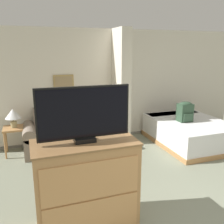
# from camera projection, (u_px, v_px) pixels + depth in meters

# --- Properties ---
(wall_back) EXTENTS (6.95, 0.16, 2.60)m
(wall_back) POSITION_uv_depth(u_px,v_px,m) (112.00, 85.00, 6.06)
(wall_back) COLOR silver
(wall_back) RESTS_ON ground_plane
(wall_partition_pillar) EXTENTS (0.24, 0.64, 2.60)m
(wall_partition_pillar) POSITION_uv_depth(u_px,v_px,m) (121.00, 87.00, 5.74)
(wall_partition_pillar) COLOR silver
(wall_partition_pillar) RESTS_ON ground_plane
(couch) EXTENTS (1.91, 0.84, 0.90)m
(couch) POSITION_uv_depth(u_px,v_px,m) (69.00, 134.00, 5.47)
(couch) COLOR gray
(couch) RESTS_ON ground_plane
(coffee_table) EXTENTS (0.62, 0.44, 0.39)m
(coffee_table) POSITION_uv_depth(u_px,v_px,m) (78.00, 152.00, 4.51)
(coffee_table) COLOR #B27F4C
(coffee_table) RESTS_ON ground_plane
(side_table) EXTENTS (0.45, 0.45, 0.58)m
(side_table) POSITION_uv_depth(u_px,v_px,m) (15.00, 132.00, 5.14)
(side_table) COLOR #B27F4C
(side_table) RESTS_ON ground_plane
(table_lamp) EXTENTS (0.32, 0.32, 0.39)m
(table_lamp) POSITION_uv_depth(u_px,v_px,m) (13.00, 115.00, 5.05)
(table_lamp) COLOR tan
(table_lamp) RESTS_ON side_table
(tv_dresser) EXTENTS (1.21, 0.58, 1.11)m
(tv_dresser) POSITION_uv_depth(u_px,v_px,m) (86.00, 185.00, 2.98)
(tv_dresser) COLOR #B27F4C
(tv_dresser) RESTS_ON ground_plane
(tv) EXTENTS (1.05, 0.16, 0.64)m
(tv) POSITION_uv_depth(u_px,v_px,m) (84.00, 114.00, 2.77)
(tv) COLOR black
(tv) RESTS_ON tv_dresser
(bed) EXTENTS (1.52, 1.95, 0.55)m
(bed) POSITION_uv_depth(u_px,v_px,m) (189.00, 131.00, 5.81)
(bed) COLOR #B27F4C
(bed) RESTS_ON ground_plane
(backpack) EXTENTS (0.31, 0.27, 0.45)m
(backpack) POSITION_uv_depth(u_px,v_px,m) (185.00, 111.00, 5.61)
(backpack) COLOR #2D4733
(backpack) RESTS_ON bed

